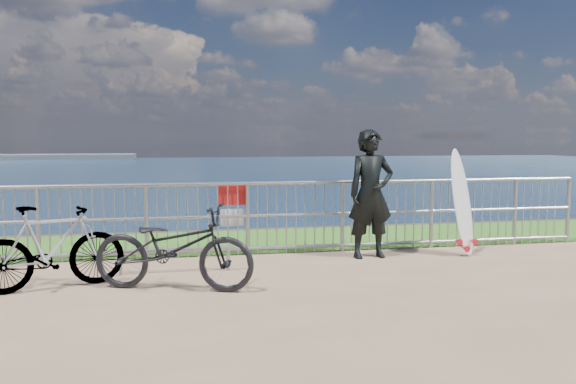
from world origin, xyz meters
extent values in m
plane|color=#32701E|center=(0.00, 2.70, 0.01)|extent=(120.00, 120.00, 0.00)
cube|color=brown|center=(0.00, 3.90, -2.50)|extent=(120.00, 0.30, 5.00)
plane|color=navy|center=(0.00, 90.00, -5.00)|extent=(260.00, 260.00, 0.00)
cube|color=#565E68|center=(-50.00, 168.00, -4.25)|extent=(70.00, 12.00, 1.50)
cylinder|color=gray|center=(0.00, 1.60, 1.10)|extent=(10.00, 0.06, 0.06)
cylinder|color=gray|center=(0.00, 1.60, 0.61)|extent=(10.00, 0.05, 0.05)
cylinder|color=gray|center=(0.00, 1.60, 0.10)|extent=(10.00, 0.05, 0.05)
cylinder|color=gray|center=(-3.50, 1.60, 0.55)|extent=(0.06, 0.06, 1.10)
cylinder|color=gray|center=(-2.00, 1.60, 0.55)|extent=(0.06, 0.06, 1.10)
cylinder|color=gray|center=(-0.50, 1.60, 0.55)|extent=(0.06, 0.06, 1.10)
cylinder|color=gray|center=(1.00, 1.60, 0.55)|extent=(0.06, 0.06, 1.10)
cylinder|color=gray|center=(2.50, 1.60, 0.55)|extent=(0.06, 0.06, 1.10)
cylinder|color=gray|center=(4.00, 1.60, 0.55)|extent=(0.06, 0.06, 1.10)
cylinder|color=gray|center=(5.00, 1.60, 0.55)|extent=(0.06, 0.06, 1.10)
cube|color=red|center=(-0.73, 1.66, 0.92)|extent=(0.42, 0.02, 0.30)
cube|color=white|center=(-0.73, 1.66, 0.92)|extent=(0.38, 0.01, 0.08)
cube|color=white|center=(-0.73, 1.66, 0.58)|extent=(0.36, 0.02, 0.26)
imported|color=black|center=(1.28, 1.09, 0.96)|extent=(0.72, 0.50, 1.92)
ellipsoid|color=white|center=(2.72, 1.02, 0.82)|extent=(0.56, 0.54, 1.64)
cone|color=red|center=(2.60, 0.90, 0.23)|extent=(0.10, 0.18, 0.10)
cone|color=red|center=(2.85, 0.90, 0.23)|extent=(0.10, 0.18, 0.10)
cone|color=red|center=(2.72, 0.90, 0.12)|extent=(0.10, 0.18, 0.10)
imported|color=black|center=(-1.59, -0.18, 0.51)|extent=(2.05, 1.25, 1.02)
imported|color=black|center=(-3.01, 0.12, 0.50)|extent=(1.74, 0.97, 1.01)
cylinder|color=gray|center=(-1.58, 0.66, 0.31)|extent=(1.60, 0.05, 0.05)
cylinder|color=gray|center=(-2.28, 0.66, 0.16)|extent=(0.04, 0.04, 0.31)
cylinder|color=gray|center=(-0.88, 0.66, 0.16)|extent=(0.04, 0.04, 0.31)
camera|label=1|loc=(-1.49, -6.82, 1.81)|focal=35.00mm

